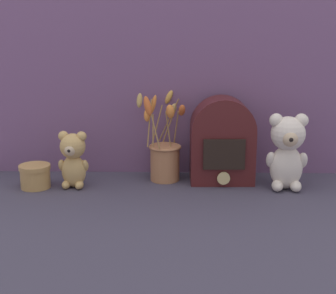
{
  "coord_description": "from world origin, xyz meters",
  "views": [
    {
      "loc": [
        0.03,
        -1.51,
        0.51
      ],
      "look_at": [
        0.0,
        0.02,
        0.12
      ],
      "focal_mm": 55.0,
      "sensor_mm": 36.0,
      "label": 1
    }
  ],
  "objects": [
    {
      "name": "flower_vase",
      "position": [
        -0.01,
        0.08,
        0.09
      ],
      "size": [
        0.16,
        0.16,
        0.28
      ],
      "color": "#AD7047",
      "rests_on": "ground"
    },
    {
      "name": "ground_plane",
      "position": [
        0.0,
        0.0,
        0.0
      ],
      "size": [
        4.0,
        4.0,
        0.0
      ],
      "primitive_type": "plane",
      "color": "#3D3847"
    },
    {
      "name": "vintage_radio",
      "position": [
        0.17,
        0.07,
        0.13
      ],
      "size": [
        0.2,
        0.13,
        0.27
      ],
      "color": "#4C1919",
      "rests_on": "ground"
    },
    {
      "name": "teddy_bear_medium",
      "position": [
        -0.29,
        0.0,
        0.09
      ],
      "size": [
        0.09,
        0.09,
        0.18
      ],
      "color": "tan",
      "rests_on": "ground"
    },
    {
      "name": "teddy_bear_large",
      "position": [
        0.36,
        -0.0,
        0.12
      ],
      "size": [
        0.13,
        0.12,
        0.23
      ],
      "color": "beige",
      "rests_on": "ground"
    },
    {
      "name": "backdrop_wall",
      "position": [
        0.0,
        0.17,
        0.39
      ],
      "size": [
        1.31,
        0.02,
        0.79
      ],
      "color": "#704C70",
      "rests_on": "ground"
    },
    {
      "name": "decorative_tin_tall",
      "position": [
        -0.41,
        -0.01,
        0.04
      ],
      "size": [
        0.1,
        0.1,
        0.07
      ],
      "color": "tan",
      "rests_on": "ground"
    }
  ]
}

